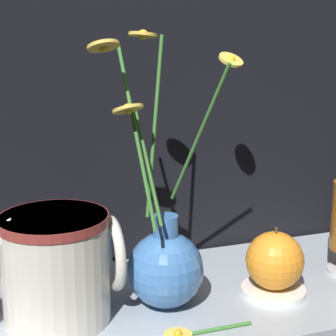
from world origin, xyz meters
The scene contains 7 objects.
ground_plane centered at (0.00, 0.00, 0.00)m, with size 6.00×6.00×0.00m, color black.
shelf centered at (0.00, 0.00, 0.01)m, with size 0.74×0.30×0.01m.
vase_with_flowers centered at (-0.02, -0.02, 0.08)m, with size 0.24×0.13×0.37m.
ceramic_pitcher centered at (-0.16, -0.01, 0.09)m, with size 0.17×0.14×0.16m.
saucer_plate centered at (0.14, -0.04, 0.02)m, with size 0.09×0.09×0.01m.
orange_fruit centered at (0.14, -0.04, 0.06)m, with size 0.08×0.08×0.09m.
loose_daisy centered at (-0.01, -0.11, 0.02)m, with size 0.12×0.04×0.01m.
Camera 1 is at (-0.24, -0.69, 0.38)m, focal length 60.00 mm.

